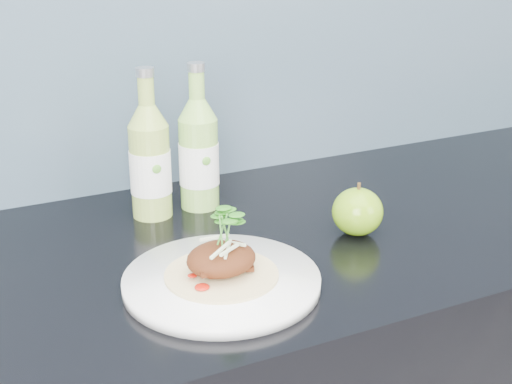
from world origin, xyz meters
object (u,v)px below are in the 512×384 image
Objects in this scene: dinner_plate at (222,281)px; cider_bottle_right at (199,154)px; green_apple at (358,212)px; cider_bottle_left at (150,162)px.

cider_bottle_right reaches higher than dinner_plate.
cider_bottle_right is at bearing 129.65° from green_apple.
green_apple is 0.38× the size of cider_bottle_right.
dinner_plate is 0.30m from cider_bottle_right.
dinner_plate is 0.28m from cider_bottle_left.
cider_bottle_right is (0.08, 0.00, 0.00)m from cider_bottle_left.
green_apple is at bearing 13.84° from dinner_plate.
cider_bottle_left is (-0.26, 0.21, 0.06)m from green_apple.
cider_bottle_left reaches higher than dinner_plate.
dinner_plate is 0.26m from green_apple.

